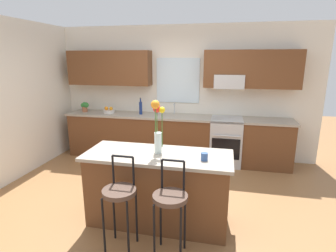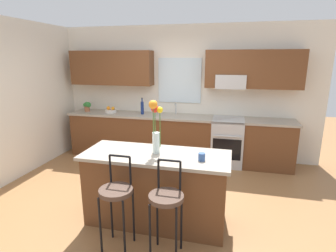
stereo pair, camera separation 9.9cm
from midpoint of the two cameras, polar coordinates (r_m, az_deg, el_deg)
The scene contains 14 objects.
ground_plane at distance 4.16m, azimuth -2.61°, elevation -15.27°, with size 14.00×14.00×0.00m, color olive.
wall_left at distance 5.25m, azimuth -29.78°, elevation 4.75°, with size 0.12×4.60×2.70m, color silver.
back_wall_assembly at distance 5.57m, azimuth 3.18°, elevation 8.71°, with size 5.60×0.50×2.70m.
counter_run at distance 5.50m, azimuth 2.28°, elevation -2.46°, with size 4.56×0.64×0.92m.
sink_faucet at distance 5.51m, azimuth 2.18°, elevation 3.93°, with size 0.02×0.13×0.23m.
oven_range at distance 5.38m, azimuth 13.03°, elevation -3.28°, with size 0.60×0.64×0.92m.
kitchen_island at distance 3.45m, azimuth -1.69°, elevation -13.06°, with size 1.80×0.72×0.92m.
bar_stool_near at distance 2.98m, azimuth -10.00°, elevation -14.30°, with size 0.36×0.36×1.04m.
bar_stool_middle at distance 2.83m, azimuth 0.69°, elevation -15.78°, with size 0.36×0.36×1.04m.
flower_vase at distance 3.19m, azimuth -1.80°, elevation 0.40°, with size 0.16×0.15×0.66m.
mug_ceramic at distance 3.07m, azimuth 8.14°, elevation -6.56°, with size 0.08×0.08×0.09m, color #33518C.
fruit_bowl_oranges at distance 5.83m, azimuth -11.65°, elevation 3.25°, with size 0.24×0.24×0.13m.
bottle_olive_oil at distance 5.55m, azimuth -5.01°, elevation 3.95°, with size 0.06×0.06×0.34m.
potted_plant_small at distance 6.07m, azimuth -16.43°, elevation 4.15°, with size 0.19×0.13×0.21m.
Camera 2 is at (1.08, -3.46, 2.05)m, focal length 28.56 mm.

